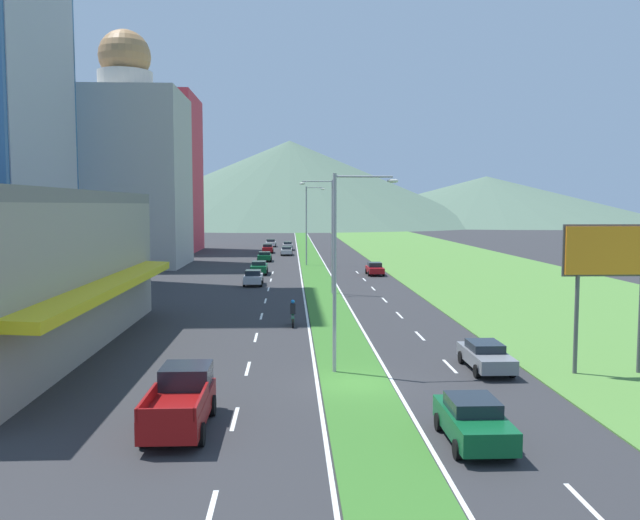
% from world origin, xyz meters
% --- Properties ---
extents(ground_plane, '(600.00, 600.00, 0.00)m').
position_xyz_m(ground_plane, '(0.00, 0.00, 0.00)').
color(ground_plane, '#2D2D30').
extents(grass_median, '(3.20, 240.00, 0.06)m').
position_xyz_m(grass_median, '(0.00, 60.00, 0.03)').
color(grass_median, '#387028').
rests_on(grass_median, ground_plane).
extents(grass_verge_right, '(24.00, 240.00, 0.06)m').
position_xyz_m(grass_verge_right, '(20.60, 60.00, 0.03)').
color(grass_verge_right, '#518438').
rests_on(grass_verge_right, ground_plane).
extents(lane_dash_left_1, '(0.16, 2.80, 0.01)m').
position_xyz_m(lane_dash_left_1, '(-5.10, -12.26, 0.01)').
color(lane_dash_left_1, silver).
rests_on(lane_dash_left_1, ground_plane).
extents(lane_dash_left_2, '(0.16, 2.80, 0.01)m').
position_xyz_m(lane_dash_left_2, '(-5.10, -4.51, 0.01)').
color(lane_dash_left_2, silver).
rests_on(lane_dash_left_2, ground_plane).
extents(lane_dash_left_3, '(0.16, 2.80, 0.01)m').
position_xyz_m(lane_dash_left_3, '(-5.10, 3.23, 0.01)').
color(lane_dash_left_3, silver).
rests_on(lane_dash_left_3, ground_plane).
extents(lane_dash_left_4, '(0.16, 2.80, 0.01)m').
position_xyz_m(lane_dash_left_4, '(-5.10, 10.98, 0.01)').
color(lane_dash_left_4, silver).
rests_on(lane_dash_left_4, ground_plane).
extents(lane_dash_left_5, '(0.16, 2.80, 0.01)m').
position_xyz_m(lane_dash_left_5, '(-5.10, 18.72, 0.01)').
color(lane_dash_left_5, silver).
rests_on(lane_dash_left_5, ground_plane).
extents(lane_dash_left_6, '(0.16, 2.80, 0.01)m').
position_xyz_m(lane_dash_left_6, '(-5.10, 26.47, 0.01)').
color(lane_dash_left_6, silver).
rests_on(lane_dash_left_6, ground_plane).
extents(lane_dash_left_7, '(0.16, 2.80, 0.01)m').
position_xyz_m(lane_dash_left_7, '(-5.10, 34.21, 0.01)').
color(lane_dash_left_7, silver).
rests_on(lane_dash_left_7, ground_plane).
extents(lane_dash_left_8, '(0.16, 2.80, 0.01)m').
position_xyz_m(lane_dash_left_8, '(-5.10, 41.96, 0.01)').
color(lane_dash_left_8, silver).
rests_on(lane_dash_left_8, ground_plane).
extents(lane_dash_left_9, '(0.16, 2.80, 0.01)m').
position_xyz_m(lane_dash_left_9, '(-5.10, 49.70, 0.01)').
color(lane_dash_left_9, silver).
rests_on(lane_dash_left_9, ground_plane).
extents(lane_dash_right_1, '(0.16, 2.80, 0.01)m').
position_xyz_m(lane_dash_right_1, '(5.10, -12.26, 0.01)').
color(lane_dash_right_1, silver).
rests_on(lane_dash_right_1, ground_plane).
extents(lane_dash_right_2, '(0.16, 2.80, 0.01)m').
position_xyz_m(lane_dash_right_2, '(5.10, -4.51, 0.01)').
color(lane_dash_right_2, silver).
rests_on(lane_dash_right_2, ground_plane).
extents(lane_dash_right_3, '(0.16, 2.80, 0.01)m').
position_xyz_m(lane_dash_right_3, '(5.10, 3.23, 0.01)').
color(lane_dash_right_3, silver).
rests_on(lane_dash_right_3, ground_plane).
extents(lane_dash_right_4, '(0.16, 2.80, 0.01)m').
position_xyz_m(lane_dash_right_4, '(5.10, 10.98, 0.01)').
color(lane_dash_right_4, silver).
rests_on(lane_dash_right_4, ground_plane).
extents(lane_dash_right_5, '(0.16, 2.80, 0.01)m').
position_xyz_m(lane_dash_right_5, '(5.10, 18.72, 0.01)').
color(lane_dash_right_5, silver).
rests_on(lane_dash_right_5, ground_plane).
extents(lane_dash_right_6, '(0.16, 2.80, 0.01)m').
position_xyz_m(lane_dash_right_6, '(5.10, 26.47, 0.01)').
color(lane_dash_right_6, silver).
rests_on(lane_dash_right_6, ground_plane).
extents(lane_dash_right_7, '(0.16, 2.80, 0.01)m').
position_xyz_m(lane_dash_right_7, '(5.10, 34.21, 0.01)').
color(lane_dash_right_7, silver).
rests_on(lane_dash_right_7, ground_plane).
extents(lane_dash_right_8, '(0.16, 2.80, 0.01)m').
position_xyz_m(lane_dash_right_8, '(5.10, 41.96, 0.01)').
color(lane_dash_right_8, silver).
rests_on(lane_dash_right_8, ground_plane).
extents(lane_dash_right_9, '(0.16, 2.80, 0.01)m').
position_xyz_m(lane_dash_right_9, '(5.10, 49.70, 0.01)').
color(lane_dash_right_9, silver).
rests_on(lane_dash_right_9, ground_plane).
extents(edge_line_median_left, '(0.16, 240.00, 0.01)m').
position_xyz_m(edge_line_median_left, '(-1.75, 60.00, 0.01)').
color(edge_line_median_left, silver).
rests_on(edge_line_median_left, ground_plane).
extents(edge_line_median_right, '(0.16, 240.00, 0.01)m').
position_xyz_m(edge_line_median_right, '(1.75, 60.00, 0.01)').
color(edge_line_median_right, silver).
rests_on(edge_line_median_right, ground_plane).
extents(domed_building, '(14.97, 14.97, 31.00)m').
position_xyz_m(domed_building, '(-24.61, 60.12, 12.65)').
color(domed_building, '#B7B2A8').
rests_on(domed_building, ground_plane).
extents(midrise_colored, '(17.01, 17.01, 26.90)m').
position_xyz_m(midrise_colored, '(-27.70, 87.17, 13.45)').
color(midrise_colored, '#D83847').
rests_on(midrise_colored, ground_plane).
extents(hill_far_left, '(137.32, 137.32, 31.96)m').
position_xyz_m(hill_far_left, '(-105.51, 284.87, 15.98)').
color(hill_far_left, '#47664C').
rests_on(hill_far_left, ground_plane).
extents(hill_far_center, '(162.37, 162.37, 34.12)m').
position_xyz_m(hill_far_center, '(-3.15, 241.60, 17.06)').
color(hill_far_center, '#516B56').
rests_on(hill_far_center, ground_plane).
extents(hill_far_right, '(158.76, 158.76, 20.59)m').
position_xyz_m(hill_far_right, '(83.39, 258.80, 10.30)').
color(hill_far_right, '#516B56').
rests_on(hill_far_right, ground_plane).
extents(street_lamp_near, '(3.17, 0.37, 9.65)m').
position_xyz_m(street_lamp_near, '(-0.49, 2.25, 5.56)').
color(street_lamp_near, '#99999E').
rests_on(street_lamp_near, ground_plane).
extents(street_lamp_mid, '(3.10, 0.32, 10.42)m').
position_xyz_m(street_lamp_mid, '(0.56, 30.62, 5.94)').
color(street_lamp_mid, '#99999E').
rests_on(street_lamp_mid, ground_plane).
extents(street_lamp_far, '(2.58, 0.32, 10.59)m').
position_xyz_m(street_lamp_far, '(-0.58, 58.99, 5.97)').
color(street_lamp_far, '#99999E').
rests_on(street_lamp_far, ground_plane).
extents(billboard_roadside, '(4.70, 0.28, 7.24)m').
position_xyz_m(billboard_roadside, '(12.31, 1.35, 5.53)').
color(billboard_roadside, '#4C4C51').
rests_on(billboard_roadside, ground_plane).
extents(car_0, '(1.90, 4.60, 1.38)m').
position_xyz_m(car_0, '(6.68, 2.43, 0.72)').
color(car_0, slate).
rests_on(car_0, ground_plane).
extents(car_1, '(1.98, 4.55, 1.48)m').
position_xyz_m(car_1, '(-6.78, 99.05, 0.75)').
color(car_1, silver).
rests_on(car_1, ground_plane).
extents(car_2, '(2.03, 4.11, 1.40)m').
position_xyz_m(car_2, '(-6.71, 65.74, 0.73)').
color(car_2, '#0C5128').
rests_on(car_2, ground_plane).
extents(car_3, '(1.86, 4.38, 1.51)m').
position_xyz_m(car_3, '(-3.45, 89.36, 0.78)').
color(car_3, '#B2B2B7').
rests_on(car_3, ground_plane).
extents(car_4, '(1.97, 4.69, 1.55)m').
position_xyz_m(car_4, '(-6.65, 48.21, 0.80)').
color(car_4, '#0C5128').
rests_on(car_4, ground_plane).
extents(car_5, '(2.01, 4.36, 1.55)m').
position_xyz_m(car_5, '(3.29, -7.46, 0.80)').
color(car_5, '#0C5128').
rests_on(car_5, ground_plane).
extents(car_6, '(1.88, 4.71, 1.39)m').
position_xyz_m(car_6, '(-3.60, 77.38, 0.73)').
color(car_6, '#B2B2B7').
rests_on(car_6, ground_plane).
extents(car_7, '(1.89, 4.31, 1.47)m').
position_xyz_m(car_7, '(6.84, 46.65, 0.75)').
color(car_7, maroon).
rests_on(car_7, ground_plane).
extents(car_8, '(1.86, 4.63, 1.55)m').
position_xyz_m(car_8, '(-6.82, 82.27, 0.78)').
color(car_8, maroon).
rests_on(car_8, ground_plane).
extents(car_9, '(1.92, 4.35, 1.57)m').
position_xyz_m(car_9, '(-6.74, 37.44, 0.79)').
color(car_9, '#B2B2B7').
rests_on(car_9, ground_plane).
extents(pickup_truck_0, '(2.18, 5.40, 2.00)m').
position_xyz_m(pickup_truck_0, '(-6.98, -5.35, 0.98)').
color(pickup_truck_0, maroon).
rests_on(pickup_truck_0, ground_plane).
extents(motorcycle_rider, '(0.36, 2.00, 1.80)m').
position_xyz_m(motorcycle_rider, '(-2.81, 14.72, 0.75)').
color(motorcycle_rider, black).
rests_on(motorcycle_rider, ground_plane).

